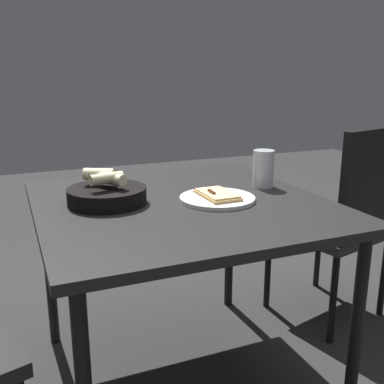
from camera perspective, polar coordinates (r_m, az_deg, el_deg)
The scene contains 6 objects.
ground at distance 1.87m, azimuth -1.30°, elevation -22.29°, with size 8.00×8.00×0.00m, color #2C2C2C.
dining_table at distance 1.56m, azimuth -1.44°, elevation -3.22°, with size 0.96×0.98×0.70m.
pizza_plate at distance 1.54m, azimuth 3.21°, elevation -0.72°, with size 0.26×0.26×0.04m.
bread_basket at distance 1.52m, azimuth -10.77°, elevation -0.19°, with size 0.26×0.26×0.11m.
beer_glass at distance 1.73m, azimuth 9.00°, elevation 2.67°, with size 0.08×0.08×0.14m.
chair_far at distance 2.12m, azimuth 18.90°, elevation -2.70°, with size 0.53×0.53×0.91m.
Camera 1 is at (0.53, 1.38, 1.13)m, focal length 42.17 mm.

